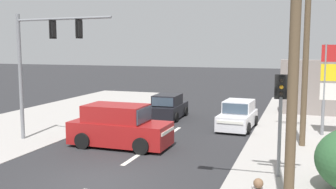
# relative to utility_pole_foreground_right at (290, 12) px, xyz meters

# --- Properties ---
(ground_plane) EXTENTS (140.00, 140.00, 0.00)m
(ground_plane) POSITION_rel_utility_pole_foreground_right_xyz_m (-5.98, 1.29, -5.33)
(ground_plane) COLOR #28282B
(lane_dash_mid) EXTENTS (0.20, 2.40, 0.01)m
(lane_dash_mid) POSITION_rel_utility_pole_foreground_right_xyz_m (-5.98, 4.29, -5.33)
(lane_dash_mid) COLOR silver
(lane_dash_mid) RESTS_ON ground
(lane_dash_far) EXTENTS (0.20, 2.40, 0.01)m
(lane_dash_far) POSITION_rel_utility_pole_foreground_right_xyz_m (-5.98, 9.29, -5.33)
(lane_dash_far) COLOR silver
(lane_dash_far) RESTS_ON ground
(utility_pole_foreground_right) EXTENTS (3.78, 0.37, 9.93)m
(utility_pole_foreground_right) POSITION_rel_utility_pole_foreground_right_xyz_m (0.00, 0.00, 0.00)
(utility_pole_foreground_right) COLOR brown
(utility_pole_foreground_right) RESTS_ON ground
(utility_pole_midground_right) EXTENTS (1.80, 0.26, 10.50)m
(utility_pole_midground_right) POSITION_rel_utility_pole_foreground_right_xyz_m (0.48, 8.38, 0.16)
(utility_pole_midground_right) COLOR brown
(utility_pole_midground_right) RESTS_ON ground
(traffic_signal_mast) EXTENTS (5.26, 0.72, 6.00)m
(traffic_signal_mast) POSITION_rel_utility_pole_foreground_right_xyz_m (-11.12, 5.31, -1.18)
(traffic_signal_mast) COLOR slate
(traffic_signal_mast) RESTS_ON ground
(pedestal_signal_right_kerb) EXTENTS (0.44, 0.30, 3.56)m
(pedestal_signal_right_kerb) POSITION_rel_utility_pole_foreground_right_xyz_m (-0.30, 3.66, -2.91)
(pedestal_signal_right_kerb) COLOR slate
(pedestal_signal_right_kerb) RESTS_ON ground
(hatchback_oncoming_near) EXTENTS (1.86, 3.68, 1.53)m
(hatchback_oncoming_near) POSITION_rel_utility_pole_foreground_right_xyz_m (-7.44, 12.89, -4.63)
(hatchback_oncoming_near) COLOR black
(hatchback_oncoming_near) RESTS_ON ground
(suv_crossing_left) EXTENTS (4.55, 2.09, 1.90)m
(suv_crossing_left) POSITION_rel_utility_pole_foreground_right_xyz_m (-7.34, 5.67, -4.45)
(suv_crossing_left) COLOR maroon
(suv_crossing_left) RESTS_ON ground
(hatchback_oncoming_mid) EXTENTS (1.94, 3.72, 1.53)m
(hatchback_oncoming_mid) POSITION_rel_utility_pole_foreground_right_xyz_m (-2.89, 11.30, -4.63)
(hatchback_oncoming_mid) COLOR silver
(hatchback_oncoming_mid) RESTS_ON ground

